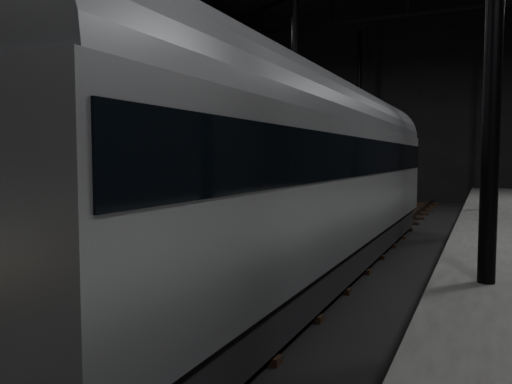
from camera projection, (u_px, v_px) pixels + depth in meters
The scene contains 6 objects.
ground at pixel (324, 270), 12.93m from camera, with size 44.00×44.00×0.00m, color black.
platform_left at pixel (99, 233), 16.02m from camera, with size 9.00×43.80×1.00m, color #4B4B49.
tactile_strip at pixel (214, 224), 14.21m from camera, with size 0.50×43.80×0.01m, color olive.
track at pixel (324, 267), 12.92m from camera, with size 2.40×43.00×0.24m.
train at pixel (315, 167), 12.00m from camera, with size 2.71×18.03×4.82m.
woman at pixel (177, 197), 14.74m from camera, with size 0.55×0.36×1.50m, color #958A5B.
Camera 1 is at (3.74, -12.32, 2.92)m, focal length 35.00 mm.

